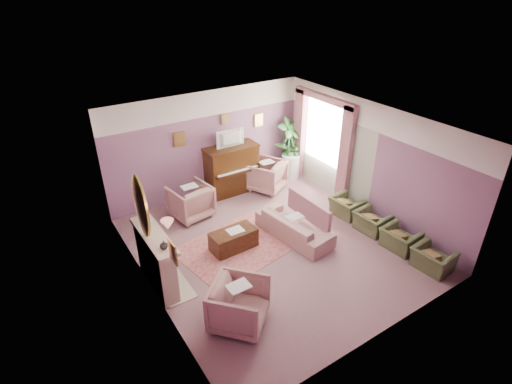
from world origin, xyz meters
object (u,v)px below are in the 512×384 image
floral_armchair_right (266,174)px  olive_chair_b (401,236)px  sofa (294,223)px  piano (232,170)px  television (232,138)px  olive_chair_c (372,219)px  floral_armchair_front (239,303)px  olive_chair_d (347,204)px  olive_chair_a (433,256)px  side_table (290,166)px  coffee_table (233,240)px  floral_armchair_left (190,200)px

floral_armchair_right → olive_chair_b: 3.96m
sofa → floral_armchair_right: size_ratio=2.02×
piano → television: 0.95m
piano → television: bearing=-90.0°
television → olive_chair_b: 4.74m
piano → olive_chair_c: bearing=-63.1°
floral_armchair_front → olive_chair_d: 4.32m
piano → olive_chair_a: (1.75, -5.09, -0.33)m
side_table → television: bearing=175.8°
piano → coffee_table: size_ratio=1.40×
piano → olive_chair_a: piano is taller
coffee_table → side_table: (3.15, 2.10, 0.12)m
coffee_table → olive_chair_c: bearing=-21.0°
olive_chair_b → olive_chair_d: (0.00, 1.64, 0.00)m
television → coffee_table: (-1.29, -2.23, -1.38)m
sofa → olive_chair_c: bearing=-25.6°
olive_chair_b → olive_chair_a: bearing=-90.0°
floral_armchair_front → side_table: bearing=44.0°
floral_armchair_left → olive_chair_c: bearing=-41.7°
coffee_table → olive_chair_d: (3.04, -0.35, 0.10)m
olive_chair_d → coffee_table: bearing=173.5°
olive_chair_a → olive_chair_b: same height
floral_armchair_left → olive_chair_d: (3.25, -2.07, -0.14)m
olive_chair_b → olive_chair_c: size_ratio=1.00×
television → olive_chair_a: (1.75, -5.04, -1.28)m
olive_chair_a → olive_chair_c: size_ratio=1.00×
coffee_table → sofa: bearing=-15.1°
olive_chair_a → olive_chair_d: same height
piano → television: television is taller
floral_armchair_front → floral_armchair_right: bearing=50.3°
olive_chair_c → sofa: bearing=154.4°
floral_armchair_left → olive_chair_d: size_ratio=1.25×
olive_chair_b → coffee_table: bearing=146.9°
television → sofa: 2.88m
floral_armchair_front → olive_chair_c: floral_armchair_front is taller
olive_chair_a → olive_chair_d: size_ratio=1.00×
piano → coffee_table: bearing=-119.5°
television → floral_armchair_left: bearing=-161.2°
sofa → olive_chair_d: sofa is taller
sofa → floral_armchair_right: (0.76, 2.24, 0.09)m
floral_armchair_left → olive_chair_d: floral_armchair_left is taller
television → olive_chair_d: (1.75, -2.58, -1.28)m
floral_armchair_front → side_table: floral_armchair_front is taller
side_table → olive_chair_a: bearing=-91.3°
side_table → olive_chair_d: bearing=-92.6°
coffee_table → floral_armchair_left: 1.75m
side_table → olive_chair_b: bearing=-91.5°
piano → olive_chair_b: 4.62m
piano → sofa: bearing=-88.1°
floral_armchair_right → floral_armchair_front: same height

